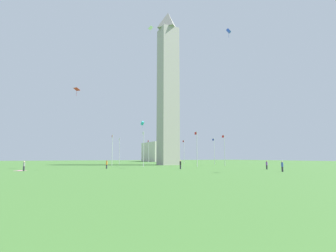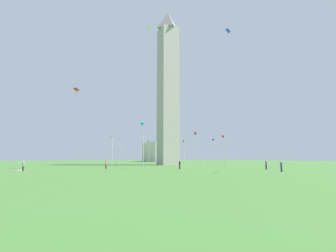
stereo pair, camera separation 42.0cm
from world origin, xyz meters
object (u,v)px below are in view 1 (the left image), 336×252
(obelisk_monument, at_px, (168,86))
(flagpole_n, at_px, (149,151))
(flagpole_se, at_px, (144,147))
(kite_cyan_box, at_px, (142,123))
(flagpole_nw, at_px, (184,151))
(person_blue_shirt, at_px, (282,166))
(person_gray_shirt, at_px, (24,166))
(flagpole_w, at_px, (214,150))
(kite_white_diamond, at_px, (151,28))
(picnic_blanket_near_first_person, at_px, (20,171))
(flagpole_s, at_px, (197,147))
(person_black_shirt, at_px, (180,165))
(distant_building, at_px, (159,152))
(flagpole_ne, at_px, (119,150))
(flagpole_sw, at_px, (224,149))
(flagpole_e, at_px, (112,149))
(kite_red_diamond, at_px, (77,89))
(person_orange_shirt, at_px, (107,164))
(person_purple_shirt, at_px, (267,165))
(kite_blue_box, at_px, (229,31))

(obelisk_monument, relative_size, flagpole_n, 5.68)
(flagpole_se, height_order, kite_cyan_box, kite_cyan_box)
(flagpole_nw, relative_size, person_blue_shirt, 5.02)
(person_gray_shirt, height_order, person_blue_shirt, person_blue_shirt)
(flagpole_w, height_order, kite_white_diamond, kite_white_diamond)
(person_blue_shirt, height_order, picnic_blanket_near_first_person, person_blue_shirt)
(flagpole_s, xyz_separation_m, picnic_blanket_near_first_person, (-1.99, 37.35, -4.75))
(picnic_blanket_near_first_person, bearing_deg, person_black_shirt, -103.08)
(flagpole_s, height_order, person_blue_shirt, flagpole_s)
(obelisk_monument, relative_size, distant_building, 2.29)
(flagpole_ne, bearing_deg, person_black_shirt, -175.36)
(person_black_shirt, bearing_deg, flagpole_sw, -51.42)
(flagpole_nw, bearing_deg, flagpole_ne, 90.00)
(flagpole_ne, xyz_separation_m, flagpole_e, (-12.11, 5.02, 0.00))
(flagpole_n, height_order, person_black_shirt, flagpole_n)
(flagpole_e, relative_size, kite_red_diamond, 4.94)
(flagpole_sw, xyz_separation_m, kite_white_diamond, (-15.90, 28.60, 22.08))
(flagpole_w, height_order, distant_building, distant_building)
(flagpole_sw, distance_m, kite_white_diamond, 39.48)
(obelisk_monument, relative_size, person_orange_shirt, 28.16)
(person_blue_shirt, bearing_deg, person_orange_shirt, 60.27)
(flagpole_se, xyz_separation_m, picnic_blanket_near_first_person, (-7.01, 25.24, -4.75))
(flagpole_n, xyz_separation_m, kite_cyan_box, (-17.67, 8.56, 7.55))
(obelisk_monument, height_order, flagpole_nw, obelisk_monument)
(flagpole_n, distance_m, flagpole_nw, 13.11)
(obelisk_monument, distance_m, flagpole_n, 26.41)
(person_purple_shirt, bearing_deg, flagpole_se, 50.80)
(flagpole_se, distance_m, kite_red_diamond, 20.33)
(flagpole_w, xyz_separation_m, kite_red_diamond, (-14.98, 45.43, 11.96))
(person_black_shirt, xyz_separation_m, picnic_blanket_near_first_person, (6.58, 28.31, -0.86))
(flagpole_s, height_order, picnic_blanket_near_first_person, flagpole_s)
(kite_white_diamond, bearing_deg, kite_red_diamond, 42.18)
(flagpole_ne, bearing_deg, distant_building, -35.24)
(flagpole_se, height_order, person_purple_shirt, flagpole_se)
(person_purple_shirt, bearing_deg, person_blue_shirt, 162.15)
(kite_cyan_box, bearing_deg, flagpole_se, 162.93)
(flagpole_sw, bearing_deg, kite_cyan_box, 60.75)
(person_gray_shirt, bearing_deg, person_black_shirt, -44.64)
(flagpole_sw, height_order, kite_white_diamond, kite_white_diamond)
(flagpole_se, distance_m, kite_blue_box, 33.24)
(flagpole_se, relative_size, person_purple_shirt, 5.24)
(flagpole_se, relative_size, person_black_shirt, 4.99)
(flagpole_sw, height_order, flagpole_nw, same)
(flagpole_sw, distance_m, flagpole_w, 13.11)
(flagpole_sw, bearing_deg, kite_blue_box, 147.62)
(obelisk_monument, height_order, flagpole_se, obelisk_monument)
(picnic_blanket_near_first_person, bearing_deg, person_blue_shirt, -119.28)
(person_orange_shirt, xyz_separation_m, person_purple_shirt, (-15.72, -27.73, -0.05))
(kite_blue_box, relative_size, distant_building, 0.10)
(flagpole_w, bearing_deg, person_blue_shirt, 159.23)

